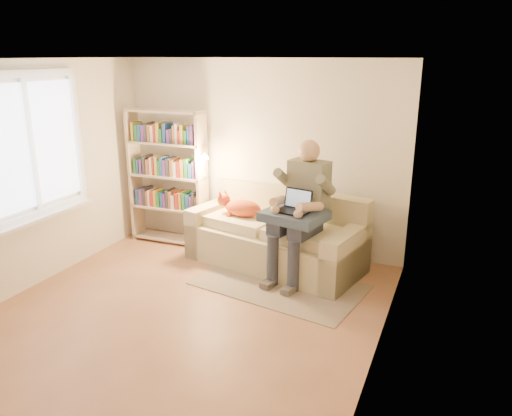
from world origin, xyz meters
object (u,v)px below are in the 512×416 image
at_px(sofa, 277,239).
at_px(laptop, 301,207).
at_px(cat, 236,206).
at_px(bookshelf, 168,171).
at_px(person, 302,203).

xyz_separation_m(sofa, laptop, (0.45, -0.44, 0.60)).
distance_m(cat, laptop, 1.12).
bearing_deg(sofa, laptop, -31.82).
height_order(sofa, bookshelf, bookshelf).
xyz_separation_m(laptop, bookshelf, (-2.17, 0.59, 0.11)).
bearing_deg(bookshelf, sofa, -6.14).
height_order(sofa, cat, sofa).
height_order(sofa, laptop, laptop).
bearing_deg(person, cat, 178.70).
relative_size(sofa, laptop, 5.90).
height_order(cat, laptop, laptop).
bearing_deg(laptop, bookshelf, 176.83).
bearing_deg(laptop, sofa, 148.18).
relative_size(sofa, bookshelf, 1.24).
distance_m(laptop, bookshelf, 2.25).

